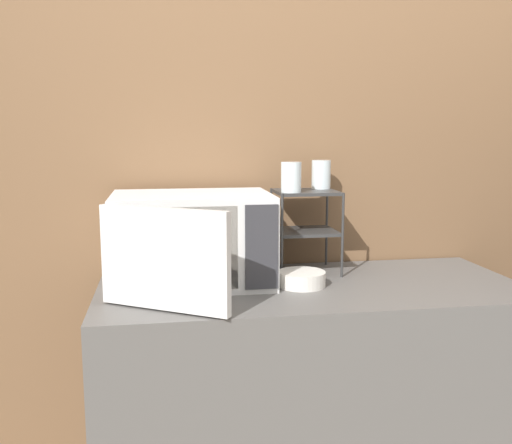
% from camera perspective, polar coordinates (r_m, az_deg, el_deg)
% --- Properties ---
extents(wall_back, '(8.00, 0.06, 2.60)m').
position_cam_1_polar(wall_back, '(2.37, 3.37, 5.21)').
color(wall_back, brown).
rests_on(wall_back, ground_plane).
extents(counter, '(1.52, 0.67, 0.91)m').
position_cam_1_polar(counter, '(2.23, 5.39, -17.61)').
color(counter, '#595654').
rests_on(counter, ground_plane).
extents(microwave, '(0.58, 0.65, 0.33)m').
position_cam_1_polar(microwave, '(2.05, -6.52, -1.76)').
color(microwave, silver).
rests_on(microwave, counter).
extents(dish_rack, '(0.24, 0.22, 0.32)m').
position_cam_1_polar(dish_rack, '(2.22, 5.00, 0.83)').
color(dish_rack, '#333333').
rests_on(dish_rack, counter).
extents(glass_front_left, '(0.08, 0.08, 0.11)m').
position_cam_1_polar(glass_front_left, '(2.13, 3.53, 4.50)').
color(glass_front_left, silver).
rests_on(glass_front_left, dish_rack).
extents(glass_back_right, '(0.08, 0.08, 0.11)m').
position_cam_1_polar(glass_back_right, '(2.28, 6.53, 4.75)').
color(glass_back_right, silver).
rests_on(glass_back_right, dish_rack).
extents(bowl, '(0.17, 0.17, 0.05)m').
position_cam_1_polar(bowl, '(2.04, 4.59, -5.71)').
color(bowl, silver).
rests_on(bowl, counter).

